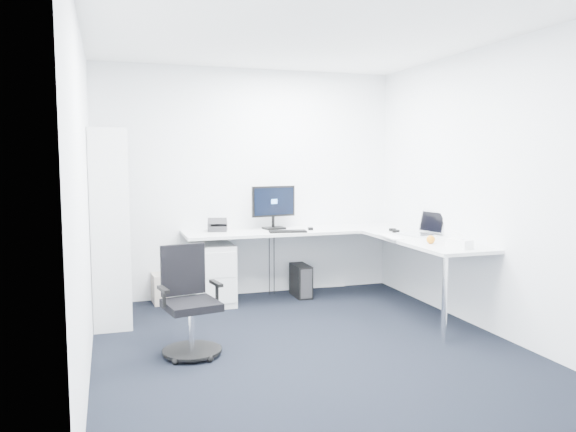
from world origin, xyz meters
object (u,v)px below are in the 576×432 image
object	(u,v)px
monitor	(274,207)
laptop	(417,223)
task_chair	(191,302)
l_desk	(312,268)
bookshelf	(109,226)

from	to	relation	value
monitor	laptop	xyz separation A→B (m)	(1.31, -1.01, -0.13)
monitor	laptop	distance (m)	1.66
task_chair	monitor	bearing A→B (deg)	43.50
l_desk	task_chair	xyz separation A→B (m)	(-1.54, -1.27, 0.05)
l_desk	monitor	bearing A→B (deg)	125.00
l_desk	bookshelf	size ratio (longest dim) A/B	1.44
l_desk	bookshelf	distance (m)	2.25
l_desk	monitor	size ratio (longest dim) A/B	5.09
bookshelf	laptop	size ratio (longest dim) A/B	5.12
task_chair	monitor	world-z (taller)	monitor
l_desk	laptop	bearing A→B (deg)	-29.19
l_desk	task_chair	distance (m)	2.00
task_chair	laptop	size ratio (longest dim) A/B	2.43
task_chair	bookshelf	bearing A→B (deg)	104.51
monitor	l_desk	bearing A→B (deg)	-63.93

